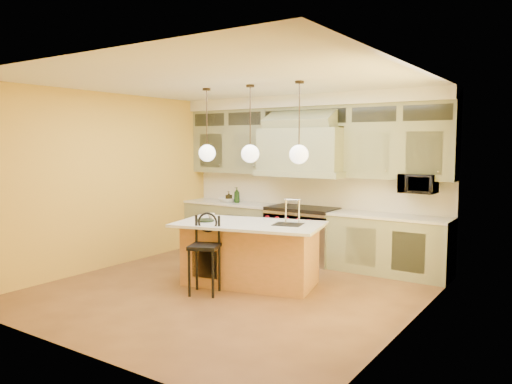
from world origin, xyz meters
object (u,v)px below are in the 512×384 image
Objects in this scene: range at (302,234)px; kitchen_island at (251,252)px; microwave at (418,184)px; counter_stool at (205,248)px.

range is 0.52× the size of kitchen_island.
kitchen_island is 2.79m from microwave.
microwave is (2.16, 2.52, 0.82)m from counter_stool.
kitchen_island is (0.06, -1.69, -0.01)m from range.
microwave is (1.89, 1.80, 0.98)m from kitchen_island.
range is 2.18m from microwave.
range is at bearing 78.53° from kitchen_island.
kitchen_island is 4.27× the size of microwave.
counter_stool is 2.05× the size of microwave.
kitchen_island reaches higher than range.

